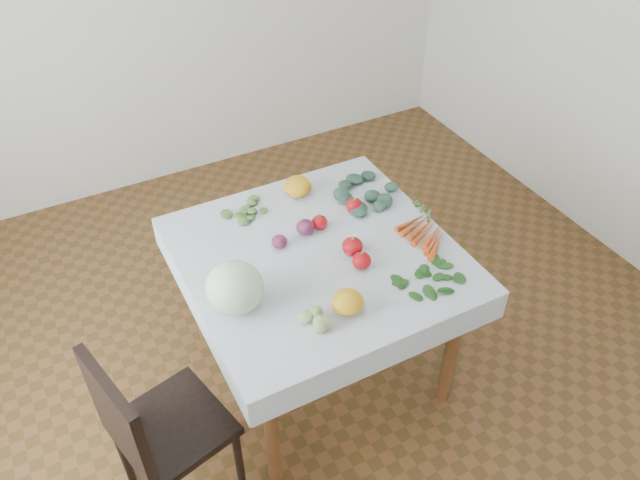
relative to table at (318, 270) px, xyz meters
The scene contains 18 objects.
ground 0.65m from the table, ahead, with size 4.00×4.00×0.00m, color brown.
table is the anchor object (origin of this frame).
tablecloth 0.10m from the table, ahead, with size 1.12×1.12×0.01m, color white.
chair 0.93m from the table, 160.04° to the right, with size 0.47×0.47×0.87m.
cabbage 0.49m from the table, 163.23° to the right, with size 0.22×0.22×0.20m, color #E0F2CB.
tomato_a 0.22m from the table, 60.51° to the left, with size 0.07×0.07×0.06m, color red.
tomato_b 0.20m from the table, 28.45° to the right, with size 0.09×0.09×0.08m, color red.
tomato_c 0.24m from the table, 53.69° to the right, with size 0.08×0.08×0.07m, color red.
tomato_d 0.36m from the table, 32.52° to the left, with size 0.08×0.08×0.07m, color red.
heirloom_back 0.46m from the table, 75.45° to the left, with size 0.13×0.13×0.09m, color gold.
heirloom_front 0.38m from the table, 99.07° to the right, with size 0.13×0.13×0.09m, color gold.
onion_a 0.20m from the table, 85.83° to the left, with size 0.08×0.08×0.07m, color #561836.
onion_b 0.22m from the table, 138.59° to the left, with size 0.07×0.07×0.06m, color #561836.
tomatillo_cluster 0.46m from the table, 123.78° to the right, with size 0.18×0.11×0.05m.
carrot_bunch 0.50m from the table, 13.51° to the right, with size 0.20×0.29×0.03m.
kale_bunch 0.49m from the table, 34.15° to the left, with size 0.30×0.29×0.04m.
basil_bunch 0.50m from the table, 50.04° to the right, with size 0.25×0.22×0.01m.
dill_bunch 0.45m from the table, 113.89° to the left, with size 0.22×0.17×0.02m.
Camera 1 is at (-0.92, -1.76, 2.51)m, focal length 35.00 mm.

